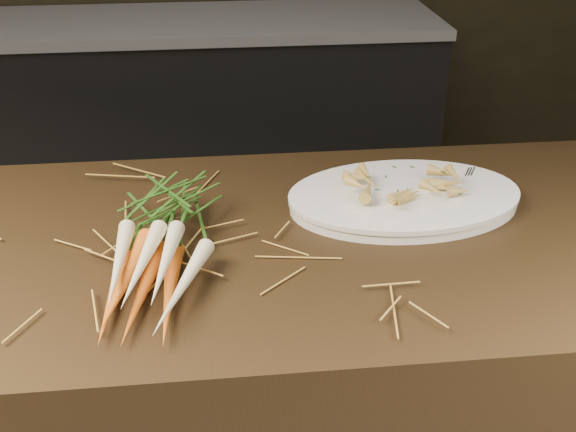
# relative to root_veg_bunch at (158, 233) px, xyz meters

# --- Properties ---
(back_counter) EXTENTS (1.82, 0.62, 0.84)m
(back_counter) POSITION_rel_root_veg_bunch_xyz_m (0.11, 1.92, -0.52)
(back_counter) COLOR black
(back_counter) RESTS_ON ground
(straw_bedding) EXTENTS (1.40, 0.60, 0.02)m
(straw_bedding) POSITION_rel_root_veg_bunch_xyz_m (-0.19, 0.04, -0.03)
(straw_bedding) COLOR #A8732C
(straw_bedding) RESTS_ON main_counter
(root_veg_bunch) EXTENTS (0.18, 0.47, 0.09)m
(root_veg_bunch) POSITION_rel_root_veg_bunch_xyz_m (0.00, 0.00, 0.00)
(root_veg_bunch) COLOR #C14612
(root_veg_bunch) RESTS_ON main_counter
(serving_platter) EXTENTS (0.44, 0.31, 0.02)m
(serving_platter) POSITION_rel_root_veg_bunch_xyz_m (0.44, 0.13, -0.03)
(serving_platter) COLOR white
(serving_platter) RESTS_ON main_counter
(roasted_veg_heap) EXTENTS (0.22, 0.16, 0.05)m
(roasted_veg_heap) POSITION_rel_root_veg_bunch_xyz_m (0.44, 0.13, 0.00)
(roasted_veg_heap) COLOR #AB7E35
(roasted_veg_heap) RESTS_ON serving_platter
(serving_fork) EXTENTS (0.09, 0.15, 0.00)m
(serving_fork) POSITION_rel_root_veg_bunch_xyz_m (0.59, 0.12, -0.02)
(serving_fork) COLOR silver
(serving_fork) RESTS_ON serving_platter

